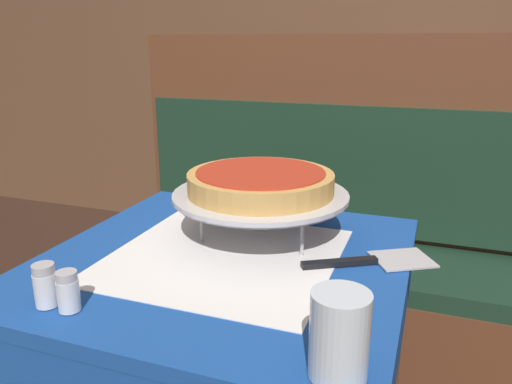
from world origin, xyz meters
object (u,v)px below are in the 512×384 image
Objects in this scene: dining_table_front at (225,301)px; deep_dish_pizza at (261,182)px; pepper_shaker at (68,291)px; salt_shaker at (45,285)px; condiment_caddy at (421,130)px; dining_table_rear at (416,160)px; booth_bench at (325,275)px; pizza_pan_stand at (260,197)px; napkin_holder at (224,188)px; pizza_server at (374,261)px; water_glass_near at (339,335)px.

deep_dish_pizza reaches higher than dining_table_front.
pepper_shaker is (-0.19, -0.43, -0.10)m from deep_dish_pizza.
salt_shaker is 1.97m from condiment_caddy.
dining_table_front is 10.69× the size of pepper_shaker.
dining_table_rear is 4.28× the size of condiment_caddy.
pepper_shaker is (-0.22, -1.09, 0.43)m from booth_bench.
dining_table_rear is 9.90× the size of salt_shaker.
pizza_pan_stand is 0.04m from deep_dish_pizza.
pizza_pan_stand is at bearing -101.40° from condiment_caddy.
condiment_caddy is at bearing 75.51° from pepper_shaker.
deep_dish_pizza is 0.29m from napkin_holder.
pizza_server is (-0.02, -1.53, 0.12)m from dining_table_rear.
pizza_pan_stand is 4.03× the size of napkin_holder.
pepper_shaker is at bearing -114.44° from pizza_pan_stand.
napkin_holder is at bearing 89.06° from pepper_shaker.
napkin_holder is (-0.18, 0.21, -0.05)m from pizza_pan_stand.
pizza_pan_stand is at bearing 121.41° from water_glass_near.
salt_shaker reaches higher than pepper_shaker.
dining_table_rear is at bearing 79.05° from pizza_pan_stand.
condiment_caddy is (0.03, 1.52, 0.03)m from pizza_server.
dining_table_rear is 1.53m from pizza_server.
salt_shaker is (-0.20, -0.30, 0.15)m from dining_table_front.
water_glass_near reaches higher than pizza_server.
pepper_shaker is at bearing -101.37° from booth_bench.
dining_table_rear is 2.83× the size of pizza_server.
condiment_caddy is at bearing 78.19° from dining_table_front.
water_glass_near is 0.79m from napkin_holder.
pizza_pan_stand is at bearing 168.74° from pizza_server.
pepper_shaker is 0.71× the size of napkin_holder.
dining_table_front is at bearing -101.81° from condiment_caddy.
booth_bench is at bearing -108.56° from condiment_caddy.
dining_table_rear is 2.28× the size of deep_dish_pizza.
deep_dish_pizza is (-0.29, -1.47, 0.25)m from dining_table_rear.
dining_table_rear is at bearing 79.05° from deep_dish_pizza.
condiment_caddy is at bearing 78.60° from deep_dish_pizza.
salt_shaker reaches higher than dining_table_rear.
booth_bench is at bearing 87.82° from pizza_pan_stand.
pizza_server is at bearing 38.81° from pepper_shaker.
water_glass_near is (-0.02, -1.91, 0.18)m from dining_table_rear.
deep_dish_pizza is (0.04, 0.13, 0.24)m from dining_table_front.
pizza_server is at bearing 13.19° from dining_table_front.
pizza_pan_stand reaches higher than pepper_shaker.
salt_shaker is at bearing -124.20° from dining_table_front.
napkin_holder reaches higher than dining_table_front.
pizza_pan_stand is 0.52m from water_glass_near.
booth_bench is 4.72× the size of deep_dish_pizza.
dining_table_rear is 1.88× the size of pizza_pan_stand.
deep_dish_pizza is at bearing 168.74° from pizza_server.
water_glass_near is 1.91m from condiment_caddy.
pepper_shaker is at bearing 0.00° from salt_shaker.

